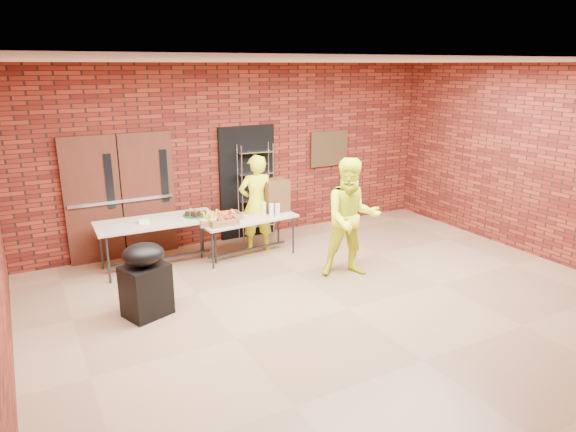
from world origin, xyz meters
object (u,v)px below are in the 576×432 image
object	(u,v)px
volunteer_man	(352,218)
table_right	(247,221)
wire_rack	(256,191)
volunteer_woman	(256,203)
table_left	(157,224)
coffee_dispenser	(275,195)
covered_grill	(145,280)

from	to	relation	value
volunteer_man	table_right	bearing A→B (deg)	146.58
wire_rack	volunteer_woman	world-z (taller)	wire_rack
volunteer_man	table_left	bearing A→B (deg)	166.60
wire_rack	table_left	world-z (taller)	wire_rack
wire_rack	coffee_dispenser	bearing A→B (deg)	-78.65
table_right	wire_rack	bearing A→B (deg)	51.79
table_right	volunteer_man	size ratio (longest dim) A/B	0.93
wire_rack	covered_grill	bearing A→B (deg)	-132.96
coffee_dispenser	volunteer_man	distance (m)	1.73
volunteer_man	covered_grill	bearing A→B (deg)	-161.35
coffee_dispenser	covered_grill	xyz separation A→B (m)	(-2.67, -1.52, -0.46)
covered_grill	volunteer_woman	bearing A→B (deg)	13.91
table_right	volunteer_man	xyz separation A→B (m)	(1.06, -1.51, 0.29)
wire_rack	coffee_dispenser	xyz separation A→B (m)	(0.05, -0.67, 0.07)
table_right	coffee_dispenser	world-z (taller)	coffee_dispenser
wire_rack	volunteer_woman	xyz separation A→B (m)	(-0.30, -0.65, -0.04)
table_left	coffee_dispenser	world-z (taller)	coffee_dispenser
volunteer_man	volunteer_woman	bearing A→B (deg)	136.77
covered_grill	volunteer_woman	distance (m)	2.81
table_right	table_left	bearing A→B (deg)	166.12
covered_grill	volunteer_woman	size ratio (longest dim) A/B	0.58
wire_rack	table_right	bearing A→B (deg)	-116.77
coffee_dispenser	table_left	bearing A→B (deg)	177.55
table_right	coffee_dispenser	xyz separation A→B (m)	(0.61, 0.16, 0.34)
table_left	coffee_dispenser	distance (m)	2.08
table_left	volunteer_man	size ratio (longest dim) A/B	1.04
table_left	volunteer_woman	size ratio (longest dim) A/B	1.13
table_right	covered_grill	size ratio (longest dim) A/B	1.72
table_right	volunteer_woman	world-z (taller)	volunteer_woman
table_left	volunteer_man	world-z (taller)	volunteer_man
coffee_dispenser	volunteer_man	size ratio (longest dim) A/B	0.30
covered_grill	wire_rack	bearing A→B (deg)	20.21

